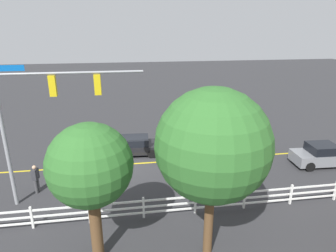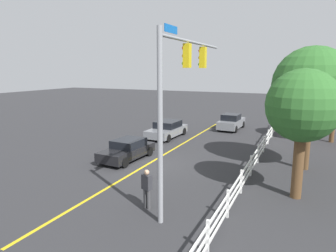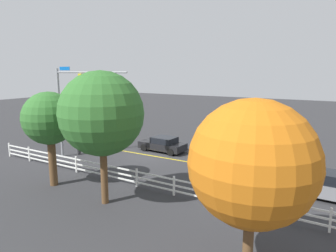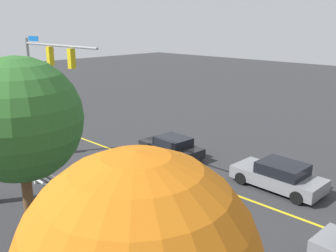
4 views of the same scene
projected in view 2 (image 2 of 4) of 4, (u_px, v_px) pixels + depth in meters
ground_plane at (149, 163)px, 18.61m from camera, size 120.00×120.00×0.00m
lane_center_stripe at (175, 148)px, 22.17m from camera, size 28.00×0.16×0.01m
signal_assembly at (180, 85)px, 12.16m from camera, size 7.04×0.38×7.31m
car_0 at (231, 122)px, 29.10m from camera, size 4.24×1.96×1.51m
car_1 at (127, 150)px, 19.33m from camera, size 4.22×2.06×1.31m
car_2 at (167, 129)px, 25.72m from camera, size 4.58×2.18×1.39m
pedestrian at (147, 187)px, 12.44m from camera, size 0.35×0.45×1.69m
white_rail_fence at (258, 153)px, 18.66m from camera, size 26.10×0.10×1.15m
tree_0 at (312, 86)px, 16.65m from camera, size 4.35×4.35×7.02m
tree_1 at (336, 92)px, 23.30m from camera, size 4.23×4.23×6.15m
tree_2 at (303, 107)px, 12.91m from camera, size 3.18×3.18×5.80m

